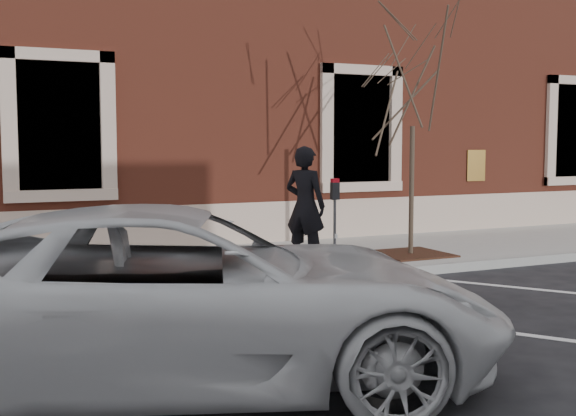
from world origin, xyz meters
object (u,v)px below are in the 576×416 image
parking_meter (335,205)px  white_truck (181,295)px  man (305,206)px  sapling (413,91)px

parking_meter → white_truck: (-3.73, -4.09, -0.33)m
parking_meter → man: bearing=128.8°
man → sapling: (2.13, 0.13, 1.90)m
parking_meter → sapling: sapling is taller
white_truck → sapling: bearing=-31.4°
sapling → white_truck: (-5.46, -4.49, -2.22)m
sapling → man: bearing=-176.4°
sapling → white_truck: 7.41m
man → parking_meter: size_ratio=1.37×
parking_meter → white_truck: size_ratio=0.25×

